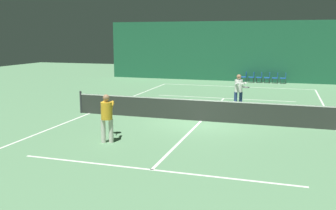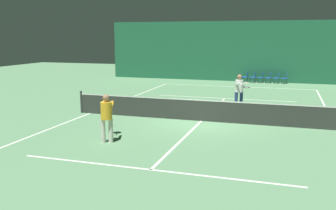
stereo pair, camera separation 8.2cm
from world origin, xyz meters
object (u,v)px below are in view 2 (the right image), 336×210
at_px(player_near, 107,114).
at_px(courtside_chair_0, 246,76).
at_px(courtside_chair_1, 254,76).
at_px(courtside_chair_2, 261,77).
at_px(courtside_chair_4, 277,77).
at_px(courtside_chair_5, 285,77).
at_px(player_far, 239,89).
at_px(courtside_chair_3, 269,77).
at_px(tennis_net, 201,110).

height_order(player_near, courtside_chair_0, player_near).
height_order(courtside_chair_1, courtside_chair_2, same).
relative_size(courtside_chair_1, courtside_chair_2, 1.00).
distance_m(courtside_chair_1, courtside_chair_2, 0.61).
xyz_separation_m(courtside_chair_4, courtside_chair_5, (0.61, 0.00, 0.00)).
height_order(player_near, player_far, player_far).
distance_m(courtside_chair_3, courtside_chair_5, 1.22).
relative_size(tennis_net, courtside_chair_4, 14.29).
distance_m(player_far, courtside_chair_2, 11.52).
xyz_separation_m(tennis_net, courtside_chair_5, (3.37, 14.88, -0.03)).
bearing_deg(player_far, courtside_chair_3, 148.22).
relative_size(player_near, courtside_chair_1, 2.03).
relative_size(courtside_chair_2, courtside_chair_4, 1.00).
xyz_separation_m(tennis_net, courtside_chair_4, (2.76, 14.88, -0.03)).
bearing_deg(courtside_chair_1, courtside_chair_4, 90.00).
relative_size(player_near, courtside_chair_3, 2.03).
xyz_separation_m(courtside_chair_0, courtside_chair_2, (1.22, 0.00, 0.00)).
relative_size(player_near, player_far, 0.97).
relative_size(player_far, courtside_chair_0, 2.10).
bearing_deg(tennis_net, courtside_chair_4, 79.50).
xyz_separation_m(tennis_net, courtside_chair_2, (1.54, 14.88, -0.03)).
distance_m(courtside_chair_1, courtside_chair_4, 1.83).
distance_m(player_near, courtside_chair_2, 19.55).
xyz_separation_m(tennis_net, player_near, (-2.42, -4.26, 0.48)).
bearing_deg(player_near, courtside_chair_4, -34.82).
height_order(player_far, courtside_chair_4, player_far).
bearing_deg(courtside_chair_1, courtside_chair_5, 90.00).
bearing_deg(courtside_chair_4, courtside_chair_5, 90.00).
xyz_separation_m(player_near, courtside_chair_1, (3.35, 19.14, -0.51)).
bearing_deg(player_near, courtside_chair_1, -29.62).
bearing_deg(player_far, courtside_chair_2, 151.25).
xyz_separation_m(courtside_chair_2, courtside_chair_5, (1.83, 0.00, 0.00)).
bearing_deg(tennis_net, player_near, -119.57).
height_order(courtside_chair_2, courtside_chair_4, same).
bearing_deg(courtside_chair_3, tennis_net, -8.22).
bearing_deg(courtside_chair_2, player_near, -11.68).
bearing_deg(courtside_chair_0, courtside_chair_4, 90.00).
height_order(courtside_chair_2, courtside_chair_5, same).
relative_size(player_near, courtside_chair_5, 2.03).
relative_size(player_far, courtside_chair_5, 2.10).
bearing_deg(player_far, courtside_chair_0, 157.30).
distance_m(courtside_chair_4, courtside_chair_5, 0.61).
distance_m(player_near, courtside_chair_5, 20.00).
distance_m(courtside_chair_1, courtside_chair_3, 1.22).
bearing_deg(courtside_chair_5, courtside_chair_3, -90.00).
bearing_deg(courtside_chair_4, player_near, -15.13).
distance_m(courtside_chair_0, courtside_chair_3, 1.83).
bearing_deg(tennis_net, courtside_chair_3, 81.78).
distance_m(courtside_chair_1, courtside_chair_5, 2.44).
xyz_separation_m(courtside_chair_2, courtside_chair_3, (0.61, 0.00, 0.00)).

